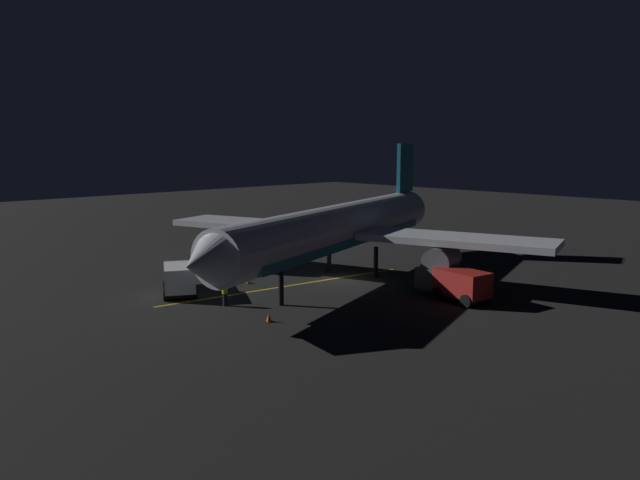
# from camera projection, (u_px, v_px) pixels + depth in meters

# --- Properties ---
(ground_plane) EXTENTS (180.00, 180.00, 0.20)m
(ground_plane) POSITION_uv_depth(u_px,v_px,m) (338.00, 282.00, 49.17)
(ground_plane) COLOR black
(apron_guide_stripe) EXTENTS (3.25, 21.31, 0.01)m
(apron_guide_stripe) POSITION_uv_depth(u_px,v_px,m) (289.00, 286.00, 47.39)
(apron_guide_stripe) COLOR gold
(apron_guide_stripe) RESTS_ON ground_plane
(airliner) EXTENTS (32.38, 36.57, 10.80)m
(airliner) POSITION_uv_depth(u_px,v_px,m) (342.00, 229.00, 49.04)
(airliner) COLOR silver
(airliner) RESTS_ON ground_plane
(baggage_truck) EXTENTS (5.76, 4.51, 2.19)m
(baggage_truck) POSITION_uv_depth(u_px,v_px,m) (179.00, 278.00, 44.84)
(baggage_truck) COLOR silver
(baggage_truck) RESTS_ON ground_plane
(catering_truck) EXTENTS (5.68, 2.87, 2.18)m
(catering_truck) POSITION_uv_depth(u_px,v_px,m) (455.00, 284.00, 43.03)
(catering_truck) COLOR maroon
(catering_truck) RESTS_ON ground_plane
(ground_crew_worker) EXTENTS (0.40, 0.40, 1.74)m
(ground_crew_worker) POSITION_uv_depth(u_px,v_px,m) (225.00, 293.00, 41.42)
(ground_crew_worker) COLOR black
(ground_crew_worker) RESTS_ON ground_plane
(traffic_cone_near_left) EXTENTS (0.50, 0.50, 0.55)m
(traffic_cone_near_left) POSITION_uv_depth(u_px,v_px,m) (248.00, 280.00, 48.15)
(traffic_cone_near_left) COLOR #EA590F
(traffic_cone_near_left) RESTS_ON ground_plane
(traffic_cone_near_right) EXTENTS (0.50, 0.50, 0.55)m
(traffic_cone_near_right) POSITION_uv_depth(u_px,v_px,m) (269.00, 318.00, 37.80)
(traffic_cone_near_right) COLOR #EA590F
(traffic_cone_near_right) RESTS_ON ground_plane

